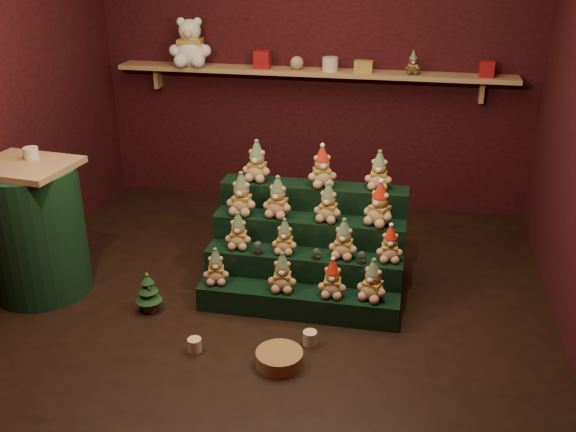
% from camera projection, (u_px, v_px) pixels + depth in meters
% --- Properties ---
extents(ground, '(4.00, 4.00, 0.00)m').
position_uv_depth(ground, '(266.00, 304.00, 4.60)').
color(ground, black).
rests_on(ground, ground).
extents(back_wall, '(4.00, 0.10, 2.80)m').
position_uv_depth(back_wall, '(315.00, 57.00, 5.88)').
color(back_wall, black).
rests_on(back_wall, ground).
extents(front_wall, '(4.00, 0.10, 2.80)m').
position_uv_depth(front_wall, '(125.00, 261.00, 2.19)').
color(front_wall, black).
rests_on(front_wall, ground).
extents(back_shelf, '(3.60, 0.26, 0.24)m').
position_uv_depth(back_shelf, '(311.00, 73.00, 5.76)').
color(back_shelf, '#A57A52').
rests_on(back_shelf, ground).
extents(riser_tier_front, '(1.40, 0.22, 0.18)m').
position_uv_depth(riser_tier_front, '(298.00, 302.00, 4.45)').
color(riser_tier_front, black).
rests_on(riser_tier_front, ground).
extents(riser_tier_midfront, '(1.40, 0.22, 0.36)m').
position_uv_depth(riser_tier_midfront, '(303.00, 276.00, 4.61)').
color(riser_tier_midfront, black).
rests_on(riser_tier_midfront, ground).
extents(riser_tier_midback, '(1.40, 0.22, 0.54)m').
position_uv_depth(riser_tier_midback, '(308.00, 251.00, 4.77)').
color(riser_tier_midback, black).
rests_on(riser_tier_midback, ground).
extents(riser_tier_back, '(1.40, 0.22, 0.72)m').
position_uv_depth(riser_tier_back, '(313.00, 228.00, 4.93)').
color(riser_tier_back, black).
rests_on(riser_tier_back, ground).
extents(teddy_0, '(0.21, 0.20, 0.25)m').
position_uv_depth(teddy_0, '(216.00, 266.00, 4.47)').
color(teddy_0, tan).
rests_on(teddy_0, riser_tier_front).
extents(teddy_1, '(0.21, 0.19, 0.28)m').
position_uv_depth(teddy_1, '(282.00, 272.00, 4.37)').
color(teddy_1, tan).
rests_on(teddy_1, riser_tier_front).
extents(teddy_2, '(0.20, 0.18, 0.27)m').
position_uv_depth(teddy_2, '(333.00, 278.00, 4.31)').
color(teddy_2, tan).
rests_on(teddy_2, riser_tier_front).
extents(teddy_3, '(0.26, 0.24, 0.29)m').
position_uv_depth(teddy_3, '(373.00, 280.00, 4.26)').
color(teddy_3, tan).
rests_on(teddy_3, riser_tier_front).
extents(teddy_4, '(0.20, 0.18, 0.26)m').
position_uv_depth(teddy_4, '(238.00, 231.00, 4.58)').
color(teddy_4, tan).
rests_on(teddy_4, riser_tier_midfront).
extents(teddy_5, '(0.18, 0.16, 0.25)m').
position_uv_depth(teddy_5, '(285.00, 236.00, 4.50)').
color(teddy_5, tan).
rests_on(teddy_5, riser_tier_midfront).
extents(teddy_6, '(0.22, 0.20, 0.28)m').
position_uv_depth(teddy_6, '(344.00, 239.00, 4.43)').
color(teddy_6, tan).
rests_on(teddy_6, riser_tier_midfront).
extents(teddy_7, '(0.20, 0.18, 0.26)m').
position_uv_depth(teddy_7, '(390.00, 243.00, 4.39)').
color(teddy_7, tan).
rests_on(teddy_7, riser_tier_midfront).
extents(teddy_8, '(0.23, 0.21, 0.31)m').
position_uv_depth(teddy_8, '(242.00, 194.00, 4.68)').
color(teddy_8, tan).
rests_on(teddy_8, riser_tier_midback).
extents(teddy_9, '(0.24, 0.22, 0.30)m').
position_uv_depth(teddy_9, '(278.00, 197.00, 4.63)').
color(teddy_9, tan).
rests_on(teddy_9, riser_tier_midback).
extents(teddy_10, '(0.23, 0.21, 0.28)m').
position_uv_depth(teddy_10, '(328.00, 202.00, 4.56)').
color(teddy_10, tan).
rests_on(teddy_10, riser_tier_midback).
extents(teddy_11, '(0.29, 0.28, 0.31)m').
position_uv_depth(teddy_11, '(380.00, 204.00, 4.50)').
color(teddy_11, tan).
rests_on(teddy_11, riser_tier_midback).
extents(teddy_12, '(0.24, 0.22, 0.30)m').
position_uv_depth(teddy_12, '(257.00, 161.00, 4.81)').
color(teddy_12, tan).
rests_on(teddy_12, riser_tier_back).
extents(teddy_13, '(0.27, 0.25, 0.30)m').
position_uv_depth(teddy_13, '(322.00, 167.00, 4.70)').
color(teddy_13, tan).
rests_on(teddy_13, riser_tier_back).
extents(teddy_14, '(0.21, 0.19, 0.28)m').
position_uv_depth(teddy_14, '(379.00, 170.00, 4.66)').
color(teddy_14, tan).
rests_on(teddy_14, riser_tier_back).
extents(snow_globe_a, '(0.07, 0.07, 0.09)m').
position_uv_depth(snow_globe_a, '(258.00, 247.00, 4.52)').
color(snow_globe_a, black).
rests_on(snow_globe_a, riser_tier_midfront).
extents(snow_globe_b, '(0.06, 0.06, 0.08)m').
position_uv_depth(snow_globe_b, '(316.00, 254.00, 4.45)').
color(snow_globe_b, black).
rests_on(snow_globe_b, riser_tier_midfront).
extents(snow_globe_c, '(0.07, 0.07, 0.09)m').
position_uv_depth(snow_globe_c, '(362.00, 257.00, 4.39)').
color(snow_globe_c, black).
rests_on(snow_globe_c, riser_tier_midfront).
extents(side_table, '(0.70, 0.69, 0.99)m').
position_uv_depth(side_table, '(35.00, 230.00, 4.59)').
color(side_table, '#A57A52').
rests_on(side_table, ground).
extents(table_ornament, '(0.10, 0.10, 0.08)m').
position_uv_depth(table_ornament, '(31.00, 153.00, 4.47)').
color(table_ornament, beige).
rests_on(table_ornament, side_table).
extents(mini_christmas_tree, '(0.18, 0.18, 0.31)m').
position_uv_depth(mini_christmas_tree, '(148.00, 292.00, 4.46)').
color(mini_christmas_tree, '#4A261A').
rests_on(mini_christmas_tree, ground).
extents(mug_left, '(0.09, 0.09, 0.09)m').
position_uv_depth(mug_left, '(195.00, 345.00, 4.06)').
color(mug_left, beige).
rests_on(mug_left, ground).
extents(mug_right, '(0.09, 0.09, 0.09)m').
position_uv_depth(mug_right, '(310.00, 338.00, 4.13)').
color(mug_right, beige).
rests_on(mug_right, ground).
extents(wicker_basket, '(0.38, 0.38, 0.09)m').
position_uv_depth(wicker_basket, '(279.00, 358.00, 3.93)').
color(wicker_basket, olive).
rests_on(wicker_basket, ground).
extents(white_bear, '(0.44, 0.41, 0.54)m').
position_uv_depth(white_bear, '(190.00, 36.00, 5.81)').
color(white_bear, silver).
rests_on(white_bear, back_shelf).
extents(brown_bear, '(0.15, 0.14, 0.19)m').
position_uv_depth(brown_bear, '(413.00, 63.00, 5.52)').
color(brown_bear, '#482718').
rests_on(brown_bear, back_shelf).
extents(gift_tin_red_a, '(0.14, 0.14, 0.16)m').
position_uv_depth(gift_tin_red_a, '(263.00, 59.00, 5.78)').
color(gift_tin_red_a, maroon).
rests_on(gift_tin_red_a, back_shelf).
extents(gift_tin_cream, '(0.14, 0.14, 0.12)m').
position_uv_depth(gift_tin_cream, '(330.00, 64.00, 5.67)').
color(gift_tin_cream, beige).
rests_on(gift_tin_cream, back_shelf).
extents(gift_tin_red_b, '(0.12, 0.12, 0.14)m').
position_uv_depth(gift_tin_red_b, '(487.00, 69.00, 5.43)').
color(gift_tin_red_b, maroon).
rests_on(gift_tin_red_b, back_shelf).
extents(shelf_plush_ball, '(0.12, 0.12, 0.12)m').
position_uv_depth(shelf_plush_ball, '(297.00, 63.00, 5.73)').
color(shelf_plush_ball, tan).
rests_on(shelf_plush_ball, back_shelf).
extents(scarf_gift_box, '(0.16, 0.10, 0.10)m').
position_uv_depth(scarf_gift_box, '(363.00, 66.00, 5.63)').
color(scarf_gift_box, orange).
rests_on(scarf_gift_box, back_shelf).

